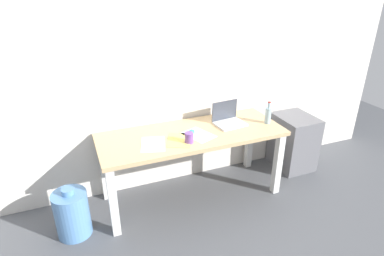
{
  "coord_description": "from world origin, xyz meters",
  "views": [
    {
      "loc": [
        -1.04,
        -2.59,
        2.08
      ],
      "look_at": [
        0.0,
        0.0,
        0.77
      ],
      "focal_mm": 30.12,
      "sensor_mm": 36.0,
      "label": 1
    }
  ],
  "objects_px": {
    "laptop_right": "(228,119)",
    "computer_mouse": "(191,132)",
    "beer_bottle": "(268,115)",
    "filing_cabinet": "(293,142)",
    "water_cooler_jug": "(72,214)",
    "coffee_mug": "(189,138)",
    "desk": "(192,142)"
  },
  "relations": [
    {
      "from": "laptop_right",
      "to": "computer_mouse",
      "type": "height_order",
      "value": "laptop_right"
    },
    {
      "from": "laptop_right",
      "to": "beer_bottle",
      "type": "height_order",
      "value": "beer_bottle"
    },
    {
      "from": "filing_cabinet",
      "to": "water_cooler_jug",
      "type": "bearing_deg",
      "value": -174.62
    },
    {
      "from": "coffee_mug",
      "to": "water_cooler_jug",
      "type": "bearing_deg",
      "value": 177.89
    },
    {
      "from": "beer_bottle",
      "to": "coffee_mug",
      "type": "distance_m",
      "value": 0.91
    },
    {
      "from": "coffee_mug",
      "to": "laptop_right",
      "type": "bearing_deg",
      "value": 24.45
    },
    {
      "from": "laptop_right",
      "to": "filing_cabinet",
      "type": "height_order",
      "value": "laptop_right"
    },
    {
      "from": "beer_bottle",
      "to": "computer_mouse",
      "type": "xyz_separation_m",
      "value": [
        -0.81,
        0.06,
        -0.07
      ]
    },
    {
      "from": "laptop_right",
      "to": "filing_cabinet",
      "type": "relative_size",
      "value": 0.49
    },
    {
      "from": "desk",
      "to": "beer_bottle",
      "type": "bearing_deg",
      "value": -5.43
    },
    {
      "from": "desk",
      "to": "coffee_mug",
      "type": "distance_m",
      "value": 0.25
    },
    {
      "from": "desk",
      "to": "computer_mouse",
      "type": "distance_m",
      "value": 0.12
    },
    {
      "from": "desk",
      "to": "laptop_right",
      "type": "distance_m",
      "value": 0.45
    },
    {
      "from": "computer_mouse",
      "to": "filing_cabinet",
      "type": "height_order",
      "value": "computer_mouse"
    },
    {
      "from": "desk",
      "to": "beer_bottle",
      "type": "relative_size",
      "value": 7.76
    },
    {
      "from": "coffee_mug",
      "to": "filing_cabinet",
      "type": "distance_m",
      "value": 1.53
    },
    {
      "from": "desk",
      "to": "coffee_mug",
      "type": "xyz_separation_m",
      "value": [
        -0.1,
        -0.18,
        0.15
      ]
    },
    {
      "from": "water_cooler_jug",
      "to": "filing_cabinet",
      "type": "bearing_deg",
      "value": 5.38
    },
    {
      "from": "water_cooler_jug",
      "to": "desk",
      "type": "bearing_deg",
      "value": 6.53
    },
    {
      "from": "desk",
      "to": "coffee_mug",
      "type": "height_order",
      "value": "coffee_mug"
    },
    {
      "from": "beer_bottle",
      "to": "laptop_right",
      "type": "bearing_deg",
      "value": 159.73
    },
    {
      "from": "computer_mouse",
      "to": "filing_cabinet",
      "type": "relative_size",
      "value": 0.16
    },
    {
      "from": "beer_bottle",
      "to": "computer_mouse",
      "type": "relative_size",
      "value": 2.31
    },
    {
      "from": "beer_bottle",
      "to": "water_cooler_jug",
      "type": "xyz_separation_m",
      "value": [
        -1.98,
        -0.06,
        -0.6
      ]
    },
    {
      "from": "laptop_right",
      "to": "coffee_mug",
      "type": "height_order",
      "value": "laptop_right"
    },
    {
      "from": "desk",
      "to": "computer_mouse",
      "type": "height_order",
      "value": "computer_mouse"
    },
    {
      "from": "desk",
      "to": "water_cooler_jug",
      "type": "distance_m",
      "value": 1.26
    },
    {
      "from": "water_cooler_jug",
      "to": "laptop_right",
      "type": "bearing_deg",
      "value": 7.04
    },
    {
      "from": "beer_bottle",
      "to": "filing_cabinet",
      "type": "height_order",
      "value": "beer_bottle"
    },
    {
      "from": "desk",
      "to": "laptop_right",
      "type": "height_order",
      "value": "laptop_right"
    },
    {
      "from": "laptop_right",
      "to": "beer_bottle",
      "type": "bearing_deg",
      "value": -20.27
    },
    {
      "from": "laptop_right",
      "to": "computer_mouse",
      "type": "xyz_separation_m",
      "value": [
        -0.44,
        -0.08,
        -0.03
      ]
    }
  ]
}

